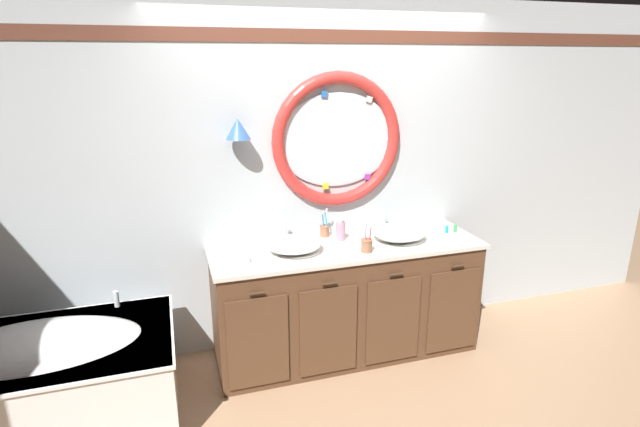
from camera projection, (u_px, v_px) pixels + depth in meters
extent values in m
plane|color=tan|center=(350.00, 368.00, 3.66)|extent=(14.00, 14.00, 0.00)
cube|color=silver|center=(326.00, 178.00, 3.82)|extent=(6.40, 0.08, 2.60)
cube|color=brown|center=(328.00, 36.00, 3.47)|extent=(6.27, 0.01, 0.09)
ellipsoid|color=silver|center=(337.00, 140.00, 3.70)|extent=(0.91, 0.02, 0.70)
torus|color=red|center=(338.00, 141.00, 3.70)|extent=(1.00, 0.09, 1.00)
cube|color=orange|center=(394.00, 138.00, 3.82)|extent=(0.05, 0.01, 0.05)
cube|color=silver|center=(369.00, 99.00, 3.67)|extent=(0.05, 0.01, 0.05)
cube|color=#2866B7|center=(324.00, 94.00, 3.56)|extent=(0.05, 0.01, 0.05)
cube|color=silver|center=(283.00, 122.00, 3.53)|extent=(0.05, 0.01, 0.05)
cube|color=purple|center=(283.00, 162.00, 3.61)|extent=(0.05, 0.01, 0.05)
cube|color=yellow|center=(325.00, 186.00, 3.76)|extent=(0.05, 0.01, 0.05)
cube|color=purple|center=(368.00, 177.00, 3.85)|extent=(0.05, 0.01, 0.05)
cylinder|color=#4C3823|center=(237.00, 125.00, 3.42)|extent=(0.02, 0.09, 0.02)
cone|color=blue|center=(238.00, 129.00, 3.38)|extent=(0.17, 0.17, 0.14)
cube|color=brown|center=(346.00, 300.00, 3.77)|extent=(1.95, 0.62, 0.85)
cube|color=silver|center=(347.00, 246.00, 3.64)|extent=(1.98, 0.66, 0.03)
cube|color=silver|center=(333.00, 242.00, 3.94)|extent=(1.95, 0.02, 0.11)
cube|color=brown|center=(258.00, 343.00, 3.28)|extent=(0.41, 0.02, 0.64)
cylinder|color=#422D1E|center=(256.00, 294.00, 3.16)|extent=(0.10, 0.01, 0.01)
cube|color=brown|center=(328.00, 331.00, 3.42)|extent=(0.41, 0.02, 0.64)
cylinder|color=#422D1E|center=(329.00, 284.00, 3.30)|extent=(0.10, 0.01, 0.01)
cube|color=brown|center=(393.00, 321.00, 3.56)|extent=(0.41, 0.02, 0.64)
cylinder|color=#422D1E|center=(396.00, 275.00, 3.44)|extent=(0.10, 0.01, 0.01)
cube|color=brown|center=(453.00, 311.00, 3.70)|extent=(0.41, 0.02, 0.64)
cylinder|color=#422D1E|center=(458.00, 266.00, 3.58)|extent=(0.10, 0.01, 0.01)
cube|color=white|center=(45.00, 387.00, 3.00)|extent=(1.50, 0.88, 0.57)
ellipsoid|color=white|center=(39.00, 353.00, 2.93)|extent=(1.23, 0.69, 0.28)
cube|color=white|center=(37.00, 347.00, 2.92)|extent=(1.53, 0.91, 0.02)
cylinder|color=silver|center=(116.00, 299.00, 3.36)|extent=(0.04, 0.04, 0.11)
cylinder|color=silver|center=(39.00, 353.00, 2.93)|extent=(0.04, 0.04, 0.01)
ellipsoid|color=white|center=(294.00, 244.00, 3.48)|extent=(0.36, 0.30, 0.11)
torus|color=white|center=(294.00, 244.00, 3.48)|extent=(0.38, 0.38, 0.02)
cylinder|color=silver|center=(294.00, 244.00, 3.48)|extent=(0.03, 0.03, 0.01)
ellipsoid|color=white|center=(399.00, 232.00, 3.71)|extent=(0.38, 0.32, 0.12)
torus|color=white|center=(399.00, 232.00, 3.71)|extent=(0.40, 0.40, 0.02)
cylinder|color=silver|center=(399.00, 232.00, 3.71)|extent=(0.03, 0.03, 0.01)
cylinder|color=silver|center=(285.00, 238.00, 3.73)|extent=(0.05, 0.05, 0.02)
cylinder|color=silver|center=(285.00, 230.00, 3.71)|extent=(0.02, 0.02, 0.11)
sphere|color=silver|center=(285.00, 223.00, 3.70)|extent=(0.03, 0.03, 0.03)
cylinder|color=silver|center=(286.00, 225.00, 3.65)|extent=(0.02, 0.10, 0.02)
cylinder|color=silver|center=(274.00, 237.00, 3.70)|extent=(0.04, 0.04, 0.06)
cylinder|color=silver|center=(296.00, 234.00, 3.75)|extent=(0.04, 0.04, 0.06)
cube|color=silver|center=(274.00, 232.00, 3.69)|extent=(0.05, 0.01, 0.01)
cube|color=silver|center=(296.00, 230.00, 3.74)|extent=(0.05, 0.01, 0.01)
cylinder|color=silver|center=(384.00, 228.00, 3.96)|extent=(0.05, 0.05, 0.02)
cylinder|color=silver|center=(384.00, 220.00, 3.94)|extent=(0.02, 0.02, 0.11)
sphere|color=silver|center=(385.00, 213.00, 3.93)|extent=(0.03, 0.03, 0.03)
cylinder|color=silver|center=(387.00, 215.00, 3.88)|extent=(0.02, 0.11, 0.02)
cylinder|color=silver|center=(375.00, 226.00, 3.93)|extent=(0.04, 0.04, 0.06)
cylinder|color=silver|center=(393.00, 224.00, 3.98)|extent=(0.04, 0.04, 0.06)
cube|color=silver|center=(375.00, 222.00, 3.92)|extent=(0.05, 0.01, 0.01)
cube|color=silver|center=(393.00, 220.00, 3.97)|extent=(0.05, 0.01, 0.01)
cylinder|color=#996647|center=(325.00, 231.00, 3.79)|extent=(0.07, 0.07, 0.08)
torus|color=#996647|center=(325.00, 226.00, 3.78)|extent=(0.08, 0.08, 0.01)
cylinder|color=#19ADB2|center=(327.00, 223.00, 3.77)|extent=(0.03, 0.03, 0.18)
cube|color=white|center=(327.00, 210.00, 3.74)|extent=(0.02, 0.02, 0.03)
cylinder|color=blue|center=(323.00, 224.00, 3.77)|extent=(0.03, 0.01, 0.17)
cube|color=white|center=(323.00, 212.00, 3.74)|extent=(0.02, 0.02, 0.02)
cylinder|color=#996647|center=(367.00, 246.00, 3.48)|extent=(0.08, 0.08, 0.09)
torus|color=#996647|center=(367.00, 240.00, 3.47)|extent=(0.09, 0.09, 0.01)
cylinder|color=#E0383D|center=(370.00, 239.00, 3.47)|extent=(0.02, 0.02, 0.17)
cube|color=white|center=(370.00, 226.00, 3.44)|extent=(0.02, 0.02, 0.02)
cylinder|color=pink|center=(365.00, 238.00, 3.46)|extent=(0.01, 0.03, 0.19)
cube|color=white|center=(366.00, 223.00, 3.43)|extent=(0.02, 0.02, 0.02)
cylinder|color=pink|center=(341.00, 231.00, 3.70)|extent=(0.07, 0.07, 0.14)
cylinder|color=silver|center=(341.00, 221.00, 3.68)|extent=(0.04, 0.04, 0.02)
cylinder|color=silver|center=(342.00, 220.00, 3.65)|extent=(0.01, 0.04, 0.01)
cube|color=white|center=(237.00, 260.00, 3.32)|extent=(0.16, 0.14, 0.02)
cube|color=white|center=(236.00, 257.00, 3.31)|extent=(0.15, 0.13, 0.02)
cube|color=beige|center=(450.00, 235.00, 3.77)|extent=(0.16, 0.09, 0.04)
cylinder|color=#19ADB2|center=(447.00, 229.00, 3.74)|extent=(0.02, 0.02, 0.06)
cylinder|color=green|center=(455.00, 228.00, 3.76)|extent=(0.02, 0.02, 0.06)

